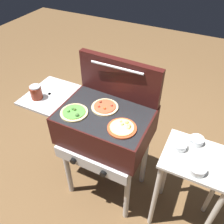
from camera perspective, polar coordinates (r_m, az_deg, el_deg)
The scene contains 11 objects.
ground_plane at distance 2.30m, azimuth -1.17°, elevation -17.29°, with size 8.00×8.00×0.00m, color brown.
grill at distance 1.71m, azimuth -1.99°, elevation -3.63°, with size 0.96×0.53×0.90m.
grill_lid_open at distance 1.68m, azimuth 1.75°, elevation 8.20°, with size 0.63×0.09×0.30m.
pizza_veggie at distance 1.62m, azimuth -9.21°, elevation -0.10°, with size 0.19×0.19×0.04m.
pizza_cheese at distance 1.49m, azimuth 2.54°, elevation -3.84°, with size 0.19×0.19×0.04m.
pizza_pepperoni at distance 1.64m, azimuth -1.77°, elevation 1.25°, with size 0.19×0.19×0.03m.
sauce_jar at distance 1.80m, azimuth -17.98°, elevation 4.60°, with size 0.08×0.08×0.10m.
prep_table at distance 1.77m, azimuth 18.67°, elevation -15.02°, with size 0.44×0.36×0.77m.
topping_bowl_near at distance 1.51m, azimuth 19.97°, elevation -12.84°, with size 0.11×0.11×0.04m.
topping_bowl_far at distance 1.60m, azimuth 16.03°, elevation -7.81°, with size 0.10×0.10×0.04m.
topping_bowl_middle at distance 1.66m, azimuth 19.86°, elevation -6.58°, with size 0.09×0.09×0.04m.
Camera 1 is at (0.58, -1.08, 1.95)m, focal length 37.57 mm.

